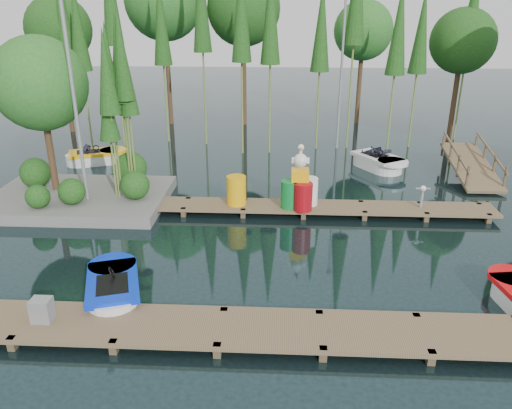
{
  "coord_description": "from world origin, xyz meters",
  "views": [
    {
      "loc": [
        1.22,
        -13.39,
        6.72
      ],
      "look_at": [
        0.5,
        0.5,
        1.1
      ],
      "focal_mm": 35.0,
      "sensor_mm": 36.0,
      "label": 1
    }
  ],
  "objects_px": {
    "utility_cabinet": "(42,310)",
    "island": "(63,114)",
    "boat_blue": "(114,289)",
    "boat_yellow_far": "(95,157)",
    "drum_cluster": "(300,189)",
    "yellow_barrel": "(236,190)"
  },
  "relations": [
    {
      "from": "boat_blue",
      "to": "utility_cabinet",
      "type": "distance_m",
      "value": 1.79
    },
    {
      "from": "island",
      "to": "utility_cabinet",
      "type": "bearing_deg",
      "value": -72.75
    },
    {
      "from": "boat_blue",
      "to": "boat_yellow_far",
      "type": "xyz_separation_m",
      "value": [
        -4.39,
        10.96,
        0.02
      ]
    },
    {
      "from": "boat_yellow_far",
      "to": "yellow_barrel",
      "type": "distance_m",
      "value": 8.74
    },
    {
      "from": "yellow_barrel",
      "to": "boat_blue",
      "type": "bearing_deg",
      "value": -114.1
    },
    {
      "from": "island",
      "to": "yellow_barrel",
      "type": "relative_size",
      "value": 6.76
    },
    {
      "from": "island",
      "to": "utility_cabinet",
      "type": "distance_m",
      "value": 8.57
    },
    {
      "from": "utility_cabinet",
      "to": "island",
      "type": "bearing_deg",
      "value": 107.25
    },
    {
      "from": "island",
      "to": "boat_yellow_far",
      "type": "bearing_deg",
      "value": 100.86
    },
    {
      "from": "boat_blue",
      "to": "drum_cluster",
      "type": "xyz_separation_m",
      "value": [
        4.68,
        5.46,
        0.68
      ]
    },
    {
      "from": "boat_blue",
      "to": "utility_cabinet",
      "type": "relative_size",
      "value": 5.51
    },
    {
      "from": "boat_yellow_far",
      "to": "utility_cabinet",
      "type": "distance_m",
      "value": 12.78
    },
    {
      "from": "island",
      "to": "boat_blue",
      "type": "distance_m",
      "value": 7.87
    },
    {
      "from": "boat_blue",
      "to": "boat_yellow_far",
      "type": "bearing_deg",
      "value": 93.72
    },
    {
      "from": "utility_cabinet",
      "to": "boat_blue",
      "type": "bearing_deg",
      "value": 51.68
    },
    {
      "from": "drum_cluster",
      "to": "island",
      "type": "bearing_deg",
      "value": 173.4
    },
    {
      "from": "boat_blue",
      "to": "yellow_barrel",
      "type": "relative_size",
      "value": 2.9
    },
    {
      "from": "boat_yellow_far",
      "to": "drum_cluster",
      "type": "distance_m",
      "value": 10.63
    },
    {
      "from": "yellow_barrel",
      "to": "boat_yellow_far",
      "type": "bearing_deg",
      "value": 142.22
    },
    {
      "from": "boat_yellow_far",
      "to": "yellow_barrel",
      "type": "relative_size",
      "value": 2.94
    },
    {
      "from": "utility_cabinet",
      "to": "yellow_barrel",
      "type": "relative_size",
      "value": 0.53
    },
    {
      "from": "utility_cabinet",
      "to": "boat_yellow_far",
      "type": "bearing_deg",
      "value": 104.93
    }
  ]
}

